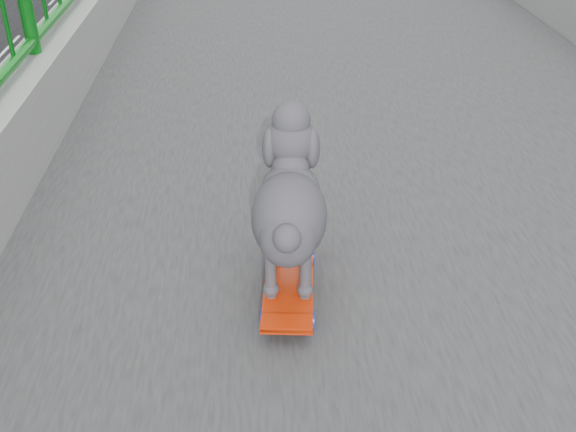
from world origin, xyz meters
The scene contains 4 objects.
footbridge centered at (0.00, 0.00, 5.22)m, with size 3.00×24.00×7.00m.
railing centered at (0.00, 0.00, 7.21)m, with size 3.00×24.00×1.42m.
skateboard centered at (-0.45, -1.24, 7.04)m, with size 0.17×0.45×0.06m.
poodle centered at (-0.44, -1.22, 7.27)m, with size 0.22×0.47×0.39m.
Camera 1 is at (-0.54, -2.72, 8.15)m, focal length 42.00 mm.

